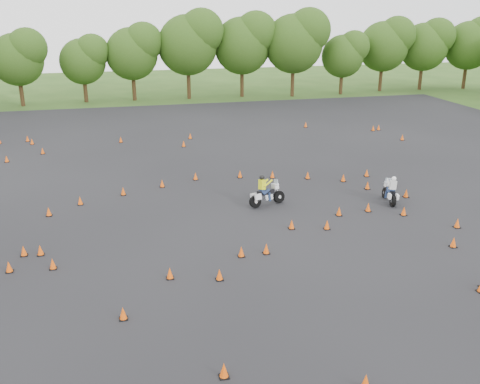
{
  "coord_description": "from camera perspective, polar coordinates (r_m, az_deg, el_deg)",
  "views": [
    {
      "loc": [
        -6.06,
        -21.16,
        10.3
      ],
      "look_at": [
        0.0,
        4.0,
        1.2
      ],
      "focal_mm": 40.0,
      "sensor_mm": 36.0,
      "label": 1
    }
  ],
  "objects": [
    {
      "name": "ground",
      "position": [
        24.3,
        2.22,
        -5.72
      ],
      "size": [
        140.0,
        140.0,
        0.0
      ],
      "primitive_type": "plane",
      "color": "#2D5119",
      "rests_on": "ground"
    },
    {
      "name": "treeline",
      "position": [
        56.8,
        -5.96,
        13.5
      ],
      "size": [
        87.03,
        32.14,
        10.5
      ],
      "color": "#294714",
      "rests_on": "ground"
    },
    {
      "name": "asphalt_pad",
      "position": [
        29.67,
        -0.91,
        -0.93
      ],
      "size": [
        62.0,
        62.0,
        0.0
      ],
      "primitive_type": "plane",
      "color": "black",
      "rests_on": "ground"
    },
    {
      "name": "rider_white",
      "position": [
        30.33,
        15.61,
        0.32
      ],
      "size": [
        0.97,
        2.06,
        1.53
      ],
      "primitive_type": null,
      "rotation": [
        0.0,
        0.0,
        1.38
      ],
      "color": "beige",
      "rests_on": "ground"
    },
    {
      "name": "traffic_cones",
      "position": [
        29.21,
        -0.91,
        -0.8
      ],
      "size": [
        35.99,
        33.23,
        0.45
      ],
      "color": "#F9570A",
      "rests_on": "asphalt_pad"
    },
    {
      "name": "rider_yellow",
      "position": [
        28.73,
        3.01,
        0.14
      ],
      "size": [
        2.28,
        1.28,
        1.68
      ],
      "primitive_type": null,
      "rotation": [
        0.0,
        0.0,
        0.3
      ],
      "color": "#CFD412",
      "rests_on": "ground"
    }
  ]
}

